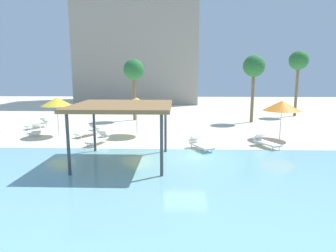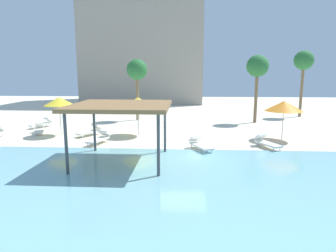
{
  "view_description": "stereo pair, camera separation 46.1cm",
  "coord_description": "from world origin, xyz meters",
  "views": [
    {
      "loc": [
        -0.33,
        -15.04,
        4.36
      ],
      "look_at": [
        -0.89,
        2.0,
        1.3
      ],
      "focal_mm": 31.67,
      "sensor_mm": 36.0,
      "label": 1
    },
    {
      "loc": [
        0.13,
        -15.02,
        4.36
      ],
      "look_at": [
        -0.89,
        2.0,
        1.3
      ],
      "focal_mm": 31.67,
      "sensor_mm": 36.0,
      "label": 2
    }
  ],
  "objects": [
    {
      "name": "lounge_chair_0",
      "position": [
        -6.57,
        5.1,
        0.33
      ],
      "size": [
        1.51,
        1.93,
        0.74
      ],
      "rotation": [
        0.0,
        0.0,
        -2.12
      ],
      "color": "white",
      "rests_on": "ground"
    },
    {
      "name": "lounge_chair_3",
      "position": [
        -10.47,
        5.5,
        0.33
      ],
      "size": [
        1.28,
        1.98,
        0.74
      ],
      "rotation": [
        0.0,
        0.0,
        -1.18
      ],
      "color": "white",
      "rests_on": "ground"
    },
    {
      "name": "beach_umbrella_yellow_1",
      "position": [
        -8.7,
        5.14,
        2.4
      ],
      "size": [
        2.11,
        2.11,
        2.69
      ],
      "color": "silver",
      "rests_on": "ground"
    },
    {
      "name": "beach_umbrella_orange_3",
      "position": [
        6.53,
        4.6,
        2.24
      ],
      "size": [
        2.42,
        2.42,
        2.57
      ],
      "color": "silver",
      "rests_on": "ground"
    },
    {
      "name": "palm_tree_0",
      "position": [
        -4.36,
        12.33,
        4.55
      ],
      "size": [
        1.9,
        1.9,
        5.62
      ],
      "color": "brown",
      "rests_on": "ground"
    },
    {
      "name": "palm_tree_1",
      "position": [
        6.31,
        11.49,
        4.82
      ],
      "size": [
        1.9,
        1.9,
        5.91
      ],
      "color": "brown",
      "rests_on": "ground"
    },
    {
      "name": "lounge_chair_6",
      "position": [
        0.96,
        1.55,
        0.33
      ],
      "size": [
        1.41,
        1.96,
        0.74
      ],
      "rotation": [
        0.0,
        0.0,
        -1.09
      ],
      "color": "white",
      "rests_on": "ground"
    },
    {
      "name": "hotel_block_0",
      "position": [
        -6.19,
        31.23,
        9.17
      ],
      "size": [
        17.18,
        11.68,
        18.35
      ],
      "primitive_type": "cube",
      "color": "#9E9384",
      "rests_on": "ground"
    },
    {
      "name": "shade_pavilion",
      "position": [
        -2.97,
        -1.04,
        2.74
      ],
      "size": [
        4.66,
        4.66,
        2.9
      ],
      "color": "#42474C",
      "rests_on": "ground"
    },
    {
      "name": "lounge_chair_5",
      "position": [
        -5.24,
        2.78,
        0.33
      ],
      "size": [
        1.11,
        1.99,
        0.74
      ],
      "rotation": [
        0.0,
        0.0,
        -1.86
      ],
      "color": "white",
      "rests_on": "ground"
    },
    {
      "name": "lounge_chair_4",
      "position": [
        4.91,
        2.32,
        0.33
      ],
      "size": [
        1.35,
        1.97,
        0.74
      ],
      "rotation": [
        0.0,
        0.0,
        -1.13
      ],
      "color": "white",
      "rests_on": "ground"
    },
    {
      "name": "lounge_chair_2",
      "position": [
        -11.5,
        8.02,
        0.33
      ],
      "size": [
        1.46,
        1.94,
        0.74
      ],
      "rotation": [
        0.0,
        0.0,
        -2.09
      ],
      "color": "white",
      "rests_on": "ground"
    },
    {
      "name": "beach_umbrella_yellow_0",
      "position": [
        -3.2,
        5.46,
        2.35
      ],
      "size": [
        2.35,
        2.35,
        2.68
      ],
      "color": "silver",
      "rests_on": "ground"
    },
    {
      "name": "ground_plane",
      "position": [
        0.0,
        0.0,
        0.0
      ],
      "size": [
        80.0,
        80.0,
        0.0
      ],
      "primitive_type": "plane",
      "color": "beige"
    },
    {
      "name": "lagoon_water",
      "position": [
        0.0,
        -5.25,
        0.02
      ],
      "size": [
        44.0,
        13.5,
        0.04
      ],
      "primitive_type": "cube",
      "color": "#7AB7C1",
      "rests_on": "ground"
    },
    {
      "name": "palm_tree_2",
      "position": [
        11.69,
        15.5,
        5.43
      ],
      "size": [
        1.9,
        1.9,
        6.54
      ],
      "color": "brown",
      "rests_on": "ground"
    }
  ]
}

